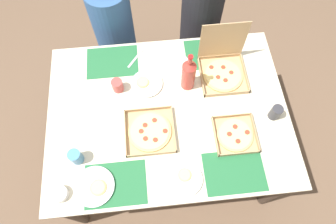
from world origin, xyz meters
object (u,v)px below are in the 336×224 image
at_px(plate_near_right, 185,179).
at_px(cup_dark, 76,157).
at_px(plate_far_left, 146,84).
at_px(soda_bottle, 189,74).
at_px(pizza_box_edge_far, 235,135).
at_px(plate_middle, 95,186).
at_px(diner_left_seat, 116,36).
at_px(cup_clear_left, 118,85).
at_px(pizza_box_corner_right, 150,131).
at_px(diner_right_seat, 199,29).
at_px(cup_spare, 275,112).
at_px(condiment_bowl, 59,194).
at_px(pizza_box_corner_left, 223,67).

xyz_separation_m(plate_near_right, cup_dark, (-0.63, 0.19, 0.04)).
relative_size(plate_far_left, soda_bottle, 0.67).
bearing_deg(pizza_box_edge_far, plate_middle, -165.17).
xyz_separation_m(cup_dark, diner_left_seat, (0.22, 1.10, -0.26)).
xyz_separation_m(pizza_box_edge_far, cup_clear_left, (-0.71, 0.41, 0.03)).
relative_size(pizza_box_corner_right, diner_right_seat, 0.25).
distance_m(plate_middle, cup_spare, 1.19).
bearing_deg(pizza_box_corner_right, plate_near_right, -59.75).
bearing_deg(plate_middle, diner_left_seat, 84.62).
relative_size(pizza_box_edge_far, cup_clear_left, 2.90).
bearing_deg(pizza_box_edge_far, diner_right_seat, 92.61).
distance_m(plate_middle, diner_right_seat, 1.53).
distance_m(pizza_box_edge_far, plate_middle, 0.90).
relative_size(plate_near_right, cup_spare, 1.90).
xyz_separation_m(plate_middle, condiment_bowl, (-0.20, -0.02, 0.01)).
bearing_deg(plate_near_right, diner_left_seat, 107.63).
relative_size(pizza_box_corner_left, soda_bottle, 1.07).
bearing_deg(condiment_bowl, pizza_box_corner_left, 34.21).
bearing_deg(condiment_bowl, cup_clear_left, 62.06).
bearing_deg(plate_near_right, pizza_box_corner_right, 120.25).
distance_m(pizza_box_corner_left, diner_left_seat, 0.98).
height_order(pizza_box_edge_far, pizza_box_corner_left, pizza_box_corner_left).
bearing_deg(plate_middle, diner_right_seat, 57.16).
xyz_separation_m(plate_near_right, soda_bottle, (0.10, 0.63, 0.12)).
relative_size(soda_bottle, cup_spare, 3.09).
relative_size(pizza_box_edge_far, plate_near_right, 1.29).
height_order(plate_far_left, cup_clear_left, cup_clear_left).
height_order(plate_middle, cup_dark, cup_dark).
relative_size(plate_middle, diner_right_seat, 0.19).
relative_size(pizza_box_corner_right, pizza_box_corner_left, 0.89).
bearing_deg(cup_spare, cup_dark, -172.63).
bearing_deg(soda_bottle, pizza_box_edge_far, -57.96).
relative_size(pizza_box_edge_far, plate_far_left, 1.20).
xyz_separation_m(cup_dark, condiment_bowl, (-0.09, -0.20, -0.03)).
bearing_deg(cup_clear_left, plate_near_right, -60.27).
bearing_deg(pizza_box_corner_right, condiment_bowl, -148.49).
bearing_deg(cup_dark, pizza_box_edge_far, 3.19).
xyz_separation_m(plate_far_left, plate_middle, (-0.35, -0.66, -0.00)).
height_order(pizza_box_corner_left, condiment_bowl, pizza_box_corner_left).
relative_size(soda_bottle, diner_right_seat, 0.26).
bearing_deg(pizza_box_edge_far, cup_clear_left, 150.09).
bearing_deg(condiment_bowl, plate_far_left, 51.44).
distance_m(plate_middle, cup_dark, 0.21).
relative_size(condiment_bowl, diner_right_seat, 0.08).
distance_m(plate_far_left, cup_dark, 0.66).
distance_m(pizza_box_corner_right, plate_middle, 0.46).
distance_m(cup_clear_left, cup_spare, 1.03).
distance_m(pizza_box_corner_right, plate_near_right, 0.37).
relative_size(plate_near_right, cup_clear_left, 2.24).
height_order(pizza_box_corner_right, cup_spare, cup_spare).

